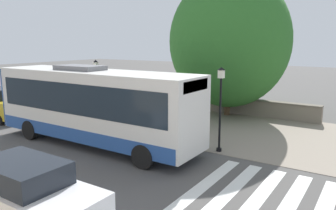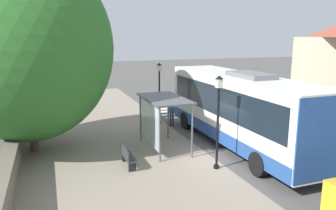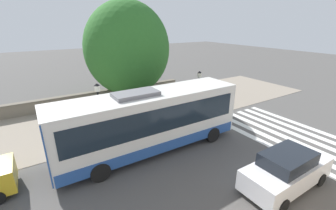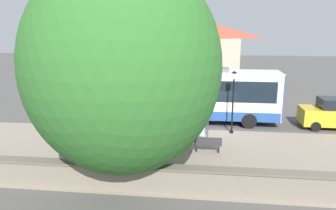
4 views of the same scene
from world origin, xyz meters
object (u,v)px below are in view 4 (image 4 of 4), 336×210
Objects in this scene: pedestrian at (126,112)px; bench at (208,144)px; bus_shelter at (181,103)px; parked_car_far_lane at (158,91)px; street_lamp_near at (112,94)px; street_lamp_far at (233,97)px; bus at (198,94)px; parked_car_behind_bus at (335,114)px; shade_tree at (123,67)px.

pedestrian is 6.87m from bench.
bus_shelter is 0.74× the size of parked_car_far_lane.
street_lamp_far reaches higher than street_lamp_near.
parked_car_behind_bus is at bearing -93.16° from bus.
parked_car_far_lane is at bearing 34.77° from street_lamp_far.
pedestrian is 8.13m from parked_car_far_lane.
shade_tree is at bearing 161.94° from bus_shelter.
parked_car_far_lane is (6.26, 3.82, -1.07)m from bus.
bus is 2.80× the size of street_lamp_far.
parked_car_behind_bus is (5.42, -8.32, 0.51)m from bench.
pedestrian is 0.18× the size of shade_tree.
bench is 0.38× the size of street_lamp_near.
parked_car_far_lane is at bearing 20.45° from bench.
bus is at bearing -16.08° from shade_tree.
bus_shelter is 3.41m from street_lamp_far.
bus is at bearing -12.98° from bus_shelter.
pedestrian is (-1.81, 4.76, -0.99)m from bus.
bus is 3.21× the size of bus_shelter.
pedestrian is at bearing 13.87° from shade_tree.
bus is at bearing 86.84° from parked_car_behind_bus.
bench is 6.89m from shade_tree.
parked_car_behind_bus is 14.53m from parked_car_far_lane.
bus_shelter reaches higher than parked_car_behind_bus.
bus_shelter is at bearing 114.34° from street_lamp_far.
street_lamp_far is at bearing -23.28° from bench.
bus is 3.32m from street_lamp_far.
shade_tree is (-7.39, -2.76, 2.69)m from street_lamp_near.
bench is 0.37× the size of street_lamp_far.
street_lamp_far is at bearing -145.23° from parked_car_far_lane.
parked_car_far_lane is (8.70, 6.04, -1.46)m from street_lamp_far.
bus is 6.05m from street_lamp_near.
street_lamp_far reaches higher than bench.
pedestrian reaches higher than bench.
shade_tree reaches higher than street_lamp_near.
street_lamp_near is 0.41× the size of shade_tree.
parked_car_behind_bus is at bearing -84.57° from pedestrian.
parked_car_behind_bus is at bearing -117.72° from parked_car_far_lane.
bench is 9.94m from parked_car_behind_bus.
street_lamp_near reaches higher than bench.
bus is 5.19m from pedestrian.
bench is 0.35× the size of parked_car_behind_bus.
parked_car_behind_bus is (1.94, -6.82, -1.38)m from street_lamp_far.
bus_shelter is (-3.84, 0.89, 0.20)m from bus.
bus reaches higher than bus_shelter.
pedestrian is 7.14m from street_lamp_far.
pedestrian is 9.09m from shade_tree.
street_lamp_near is 8.88m from parked_car_far_lane.
parked_car_far_lane is at bearing -6.65° from pedestrian.
parked_car_behind_bus is at bearing -74.16° from street_lamp_far.
street_lamp_far is at bearing 105.84° from parked_car_behind_bus.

